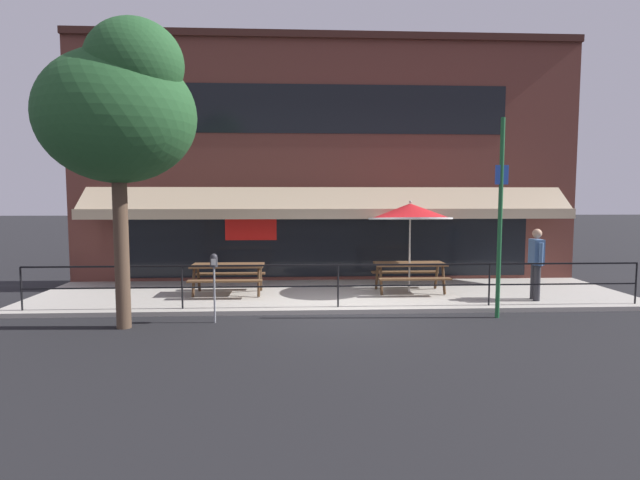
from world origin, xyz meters
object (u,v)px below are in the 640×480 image
(patio_umbrella_centre, at_px, (410,212))
(pedestrian_walking, at_px, (536,260))
(picnic_table_left, at_px, (228,271))
(street_sign_pole, at_px, (500,216))
(picnic_table_centre, at_px, (410,269))
(street_tree_curbside, at_px, (120,108))
(parking_meter_near, at_px, (214,267))

(patio_umbrella_centre, bearing_deg, pedestrian_walking, -22.72)
(picnic_table_left, distance_m, street_sign_pole, 6.60)
(picnic_table_left, xyz_separation_m, street_sign_pole, (6.00, -2.35, 1.45))
(picnic_table_centre, relative_size, street_sign_pole, 0.43)
(picnic_table_left, bearing_deg, pedestrian_walking, -8.12)
(street_tree_curbside, bearing_deg, parking_meter_near, 12.78)
(picnic_table_left, xyz_separation_m, parking_meter_near, (0.06, -2.48, 0.44))
(parking_meter_near, relative_size, street_sign_pole, 0.34)
(pedestrian_walking, relative_size, street_sign_pole, 0.41)
(picnic_table_centre, distance_m, street_sign_pole, 3.11)
(picnic_table_left, distance_m, picnic_table_centre, 4.66)
(street_sign_pole, height_order, street_tree_curbside, street_tree_curbside)
(patio_umbrella_centre, relative_size, pedestrian_walking, 1.39)
(pedestrian_walking, height_order, street_sign_pole, street_sign_pole)
(picnic_table_centre, distance_m, street_tree_curbside, 7.74)
(picnic_table_left, bearing_deg, street_sign_pole, -21.37)
(patio_umbrella_centre, bearing_deg, street_tree_curbside, -154.66)
(picnic_table_centre, xyz_separation_m, parking_meter_near, (-4.61, -2.54, 0.44))
(picnic_table_left, bearing_deg, parking_meter_near, -88.69)
(patio_umbrella_centre, relative_size, parking_meter_near, 1.67)
(patio_umbrella_centre, xyz_separation_m, street_tree_curbside, (-6.24, -2.96, 2.06))
(picnic_table_centre, bearing_deg, patio_umbrella_centre, 90.00)
(pedestrian_walking, xyz_separation_m, street_sign_pole, (-1.45, -1.28, 1.10))
(picnic_table_left, relative_size, picnic_table_centre, 1.00)
(patio_umbrella_centre, xyz_separation_m, pedestrian_walking, (2.78, -1.17, -1.12))
(pedestrian_walking, distance_m, street_tree_curbside, 9.73)
(pedestrian_walking, distance_m, street_sign_pole, 2.23)
(picnic_table_centre, height_order, patio_umbrella_centre, patio_umbrella_centre)
(picnic_table_centre, xyz_separation_m, patio_umbrella_centre, (0.00, 0.04, 1.47))
(pedestrian_walking, height_order, parking_meter_near, pedestrian_walking)
(parking_meter_near, bearing_deg, patio_umbrella_centre, 29.30)
(picnic_table_left, xyz_separation_m, pedestrian_walking, (7.45, -1.06, 0.35))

